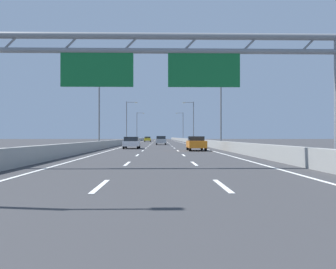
# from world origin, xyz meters

# --- Properties ---
(ground_plane) EXTENTS (260.00, 260.00, 0.00)m
(ground_plane) POSITION_xyz_m (0.00, 100.00, 0.00)
(ground_plane) COLOR #38383A
(lane_dash_left_1) EXTENTS (0.16, 3.00, 0.01)m
(lane_dash_left_1) POSITION_xyz_m (-1.80, 12.50, 0.01)
(lane_dash_left_1) COLOR white
(lane_dash_left_1) RESTS_ON ground_plane
(lane_dash_left_2) EXTENTS (0.16, 3.00, 0.01)m
(lane_dash_left_2) POSITION_xyz_m (-1.80, 21.50, 0.01)
(lane_dash_left_2) COLOR white
(lane_dash_left_2) RESTS_ON ground_plane
(lane_dash_left_3) EXTENTS (0.16, 3.00, 0.01)m
(lane_dash_left_3) POSITION_xyz_m (-1.80, 30.50, 0.01)
(lane_dash_left_3) COLOR white
(lane_dash_left_3) RESTS_ON ground_plane
(lane_dash_left_4) EXTENTS (0.16, 3.00, 0.01)m
(lane_dash_left_4) POSITION_xyz_m (-1.80, 39.50, 0.01)
(lane_dash_left_4) COLOR white
(lane_dash_left_4) RESTS_ON ground_plane
(lane_dash_left_5) EXTENTS (0.16, 3.00, 0.01)m
(lane_dash_left_5) POSITION_xyz_m (-1.80, 48.50, 0.01)
(lane_dash_left_5) COLOR white
(lane_dash_left_5) RESTS_ON ground_plane
(lane_dash_left_6) EXTENTS (0.16, 3.00, 0.01)m
(lane_dash_left_6) POSITION_xyz_m (-1.80, 57.50, 0.01)
(lane_dash_left_6) COLOR white
(lane_dash_left_6) RESTS_ON ground_plane
(lane_dash_left_7) EXTENTS (0.16, 3.00, 0.01)m
(lane_dash_left_7) POSITION_xyz_m (-1.80, 66.50, 0.01)
(lane_dash_left_7) COLOR white
(lane_dash_left_7) RESTS_ON ground_plane
(lane_dash_left_8) EXTENTS (0.16, 3.00, 0.01)m
(lane_dash_left_8) POSITION_xyz_m (-1.80, 75.50, 0.01)
(lane_dash_left_8) COLOR white
(lane_dash_left_8) RESTS_ON ground_plane
(lane_dash_left_9) EXTENTS (0.16, 3.00, 0.01)m
(lane_dash_left_9) POSITION_xyz_m (-1.80, 84.50, 0.01)
(lane_dash_left_9) COLOR white
(lane_dash_left_9) RESTS_ON ground_plane
(lane_dash_left_10) EXTENTS (0.16, 3.00, 0.01)m
(lane_dash_left_10) POSITION_xyz_m (-1.80, 93.50, 0.01)
(lane_dash_left_10) COLOR white
(lane_dash_left_10) RESTS_ON ground_plane
(lane_dash_left_11) EXTENTS (0.16, 3.00, 0.01)m
(lane_dash_left_11) POSITION_xyz_m (-1.80, 102.50, 0.01)
(lane_dash_left_11) COLOR white
(lane_dash_left_11) RESTS_ON ground_plane
(lane_dash_left_12) EXTENTS (0.16, 3.00, 0.01)m
(lane_dash_left_12) POSITION_xyz_m (-1.80, 111.50, 0.01)
(lane_dash_left_12) COLOR white
(lane_dash_left_12) RESTS_ON ground_plane
(lane_dash_left_13) EXTENTS (0.16, 3.00, 0.01)m
(lane_dash_left_13) POSITION_xyz_m (-1.80, 120.50, 0.01)
(lane_dash_left_13) COLOR white
(lane_dash_left_13) RESTS_ON ground_plane
(lane_dash_left_14) EXTENTS (0.16, 3.00, 0.01)m
(lane_dash_left_14) POSITION_xyz_m (-1.80, 129.50, 0.01)
(lane_dash_left_14) COLOR white
(lane_dash_left_14) RESTS_ON ground_plane
(lane_dash_left_15) EXTENTS (0.16, 3.00, 0.01)m
(lane_dash_left_15) POSITION_xyz_m (-1.80, 138.50, 0.01)
(lane_dash_left_15) COLOR white
(lane_dash_left_15) RESTS_ON ground_plane
(lane_dash_left_16) EXTENTS (0.16, 3.00, 0.01)m
(lane_dash_left_16) POSITION_xyz_m (-1.80, 147.50, 0.01)
(lane_dash_left_16) COLOR white
(lane_dash_left_16) RESTS_ON ground_plane
(lane_dash_left_17) EXTENTS (0.16, 3.00, 0.01)m
(lane_dash_left_17) POSITION_xyz_m (-1.80, 156.50, 0.01)
(lane_dash_left_17) COLOR white
(lane_dash_left_17) RESTS_ON ground_plane
(lane_dash_right_1) EXTENTS (0.16, 3.00, 0.01)m
(lane_dash_right_1) POSITION_xyz_m (1.80, 12.50, 0.01)
(lane_dash_right_1) COLOR white
(lane_dash_right_1) RESTS_ON ground_plane
(lane_dash_right_2) EXTENTS (0.16, 3.00, 0.01)m
(lane_dash_right_2) POSITION_xyz_m (1.80, 21.50, 0.01)
(lane_dash_right_2) COLOR white
(lane_dash_right_2) RESTS_ON ground_plane
(lane_dash_right_3) EXTENTS (0.16, 3.00, 0.01)m
(lane_dash_right_3) POSITION_xyz_m (1.80, 30.50, 0.01)
(lane_dash_right_3) COLOR white
(lane_dash_right_3) RESTS_ON ground_plane
(lane_dash_right_4) EXTENTS (0.16, 3.00, 0.01)m
(lane_dash_right_4) POSITION_xyz_m (1.80, 39.50, 0.01)
(lane_dash_right_4) COLOR white
(lane_dash_right_4) RESTS_ON ground_plane
(lane_dash_right_5) EXTENTS (0.16, 3.00, 0.01)m
(lane_dash_right_5) POSITION_xyz_m (1.80, 48.50, 0.01)
(lane_dash_right_5) COLOR white
(lane_dash_right_5) RESTS_ON ground_plane
(lane_dash_right_6) EXTENTS (0.16, 3.00, 0.01)m
(lane_dash_right_6) POSITION_xyz_m (1.80, 57.50, 0.01)
(lane_dash_right_6) COLOR white
(lane_dash_right_6) RESTS_ON ground_plane
(lane_dash_right_7) EXTENTS (0.16, 3.00, 0.01)m
(lane_dash_right_7) POSITION_xyz_m (1.80, 66.50, 0.01)
(lane_dash_right_7) COLOR white
(lane_dash_right_7) RESTS_ON ground_plane
(lane_dash_right_8) EXTENTS (0.16, 3.00, 0.01)m
(lane_dash_right_8) POSITION_xyz_m (1.80, 75.50, 0.01)
(lane_dash_right_8) COLOR white
(lane_dash_right_8) RESTS_ON ground_plane
(lane_dash_right_9) EXTENTS (0.16, 3.00, 0.01)m
(lane_dash_right_9) POSITION_xyz_m (1.80, 84.50, 0.01)
(lane_dash_right_9) COLOR white
(lane_dash_right_9) RESTS_ON ground_plane
(lane_dash_right_10) EXTENTS (0.16, 3.00, 0.01)m
(lane_dash_right_10) POSITION_xyz_m (1.80, 93.50, 0.01)
(lane_dash_right_10) COLOR white
(lane_dash_right_10) RESTS_ON ground_plane
(lane_dash_right_11) EXTENTS (0.16, 3.00, 0.01)m
(lane_dash_right_11) POSITION_xyz_m (1.80, 102.50, 0.01)
(lane_dash_right_11) COLOR white
(lane_dash_right_11) RESTS_ON ground_plane
(lane_dash_right_12) EXTENTS (0.16, 3.00, 0.01)m
(lane_dash_right_12) POSITION_xyz_m (1.80, 111.50, 0.01)
(lane_dash_right_12) COLOR white
(lane_dash_right_12) RESTS_ON ground_plane
(lane_dash_right_13) EXTENTS (0.16, 3.00, 0.01)m
(lane_dash_right_13) POSITION_xyz_m (1.80, 120.50, 0.01)
(lane_dash_right_13) COLOR white
(lane_dash_right_13) RESTS_ON ground_plane
(lane_dash_right_14) EXTENTS (0.16, 3.00, 0.01)m
(lane_dash_right_14) POSITION_xyz_m (1.80, 129.50, 0.01)
(lane_dash_right_14) COLOR white
(lane_dash_right_14) RESTS_ON ground_plane
(lane_dash_right_15) EXTENTS (0.16, 3.00, 0.01)m
(lane_dash_right_15) POSITION_xyz_m (1.80, 138.50, 0.01)
(lane_dash_right_15) COLOR white
(lane_dash_right_15) RESTS_ON ground_plane
(lane_dash_right_16) EXTENTS (0.16, 3.00, 0.01)m
(lane_dash_right_16) POSITION_xyz_m (1.80, 147.50, 0.01)
(lane_dash_right_16) COLOR white
(lane_dash_right_16) RESTS_ON ground_plane
(lane_dash_right_17) EXTENTS (0.16, 3.00, 0.01)m
(lane_dash_right_17) POSITION_xyz_m (1.80, 156.50, 0.01)
(lane_dash_right_17) COLOR white
(lane_dash_right_17) RESTS_ON ground_plane
(edge_line_left) EXTENTS (0.16, 176.00, 0.01)m
(edge_line_left) POSITION_xyz_m (-5.25, 88.00, 0.01)
(edge_line_left) COLOR white
(edge_line_left) RESTS_ON ground_plane
(edge_line_right) EXTENTS (0.16, 176.00, 0.01)m
(edge_line_right) POSITION_xyz_m (5.25, 88.00, 0.01)
(edge_line_right) COLOR white
(edge_line_right) RESTS_ON ground_plane
(barrier_left) EXTENTS (0.45, 220.00, 0.95)m
(barrier_left) POSITION_xyz_m (-6.90, 110.00, 0.47)
(barrier_left) COLOR #9E9E99
(barrier_left) RESTS_ON ground_plane
(barrier_right) EXTENTS (0.45, 220.00, 0.95)m
(barrier_right) POSITION_xyz_m (6.90, 110.00, 0.47)
(barrier_right) COLOR #9E9E99
(barrier_right) RESTS_ON ground_plane
(sign_gantry) EXTENTS (17.24, 0.36, 6.36)m
(sign_gantry) POSITION_xyz_m (-0.11, 19.06, 4.84)
(sign_gantry) COLOR gray
(sign_gantry) RESTS_ON ground_plane
(streetlamp_left_mid) EXTENTS (2.58, 0.28, 9.50)m
(streetlamp_left_mid) POSITION_xyz_m (-7.47, 48.60, 5.40)
(streetlamp_left_mid) COLOR slate
(streetlamp_left_mid) RESTS_ON ground_plane
(streetlamp_right_mid) EXTENTS (2.58, 0.28, 9.50)m
(streetlamp_right_mid) POSITION_xyz_m (7.47, 48.60, 5.40)
(streetlamp_right_mid) COLOR slate
(streetlamp_right_mid) RESTS_ON ground_plane
(streetlamp_left_far) EXTENTS (2.58, 0.28, 9.50)m
(streetlamp_left_far) POSITION_xyz_m (-7.47, 87.13, 5.40)
(streetlamp_left_far) COLOR slate
(streetlamp_left_far) RESTS_ON ground_plane
(streetlamp_right_far) EXTENTS (2.58, 0.28, 9.50)m
(streetlamp_right_far) POSITION_xyz_m (7.47, 87.13, 5.40)
(streetlamp_right_far) COLOR slate
(streetlamp_right_far) RESTS_ON ground_plane
(streetlamp_left_distant) EXTENTS (2.58, 0.28, 9.50)m
(streetlamp_left_distant) POSITION_xyz_m (-7.47, 125.67, 5.40)
(streetlamp_left_distant) COLOR slate
(streetlamp_left_distant) RESTS_ON ground_plane
(streetlamp_right_distant) EXTENTS (2.58, 0.28, 9.50)m
(streetlamp_right_distant) POSITION_xyz_m (7.47, 125.67, 5.40)
(streetlamp_right_distant) COLOR slate
(streetlamp_right_distant) RESTS_ON ground_plane
(white_car) EXTENTS (1.87, 4.24, 1.43)m
(white_car) POSITION_xyz_m (-3.44, 46.47, 0.74)
(white_car) COLOR silver
(white_car) RESTS_ON ground_plane
(yellow_car) EXTENTS (1.83, 4.52, 1.44)m
(yellow_car) POSITION_xyz_m (-3.55, 107.29, 0.74)
(yellow_car) COLOR yellow
(yellow_car) RESTS_ON ground_plane
(silver_car) EXTENTS (1.80, 4.16, 1.55)m
(silver_car) POSITION_xyz_m (0.16, 67.61, 0.79)
(silver_car) COLOR #A8ADB2
(silver_car) RESTS_ON ground_plane
(orange_car) EXTENTS (1.76, 4.38, 1.48)m
(orange_car) POSITION_xyz_m (3.70, 39.92, 0.76)
(orange_car) COLOR orange
(orange_car) RESTS_ON ground_plane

